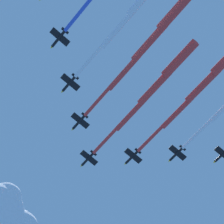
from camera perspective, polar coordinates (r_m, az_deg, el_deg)
The scene contains 3 objects.
jet_lead at distance 218.31m, azimuth 4.58°, elevation 2.71°, with size 20.75×73.98×4.21m.
jet_port_inner at distance 209.66m, azimuth 4.03°, elevation 7.47°, with size 21.08×75.16×4.15m.
jet_starboard_inner at distance 219.90m, azimuth 9.62°, elevation 2.93°, with size 20.63×74.03×4.17m.
Camera 1 is at (86.88, 73.42, -3.63)m, focal length 86.94 mm.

